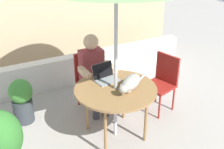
# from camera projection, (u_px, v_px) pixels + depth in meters

# --- Properties ---
(ground_plane) EXTENTS (14.00, 14.00, 0.00)m
(ground_plane) POSITION_uv_depth(u_px,v_px,m) (115.00, 134.00, 4.14)
(ground_plane) COLOR gray
(fence_back) EXTENTS (4.93, 0.08, 1.64)m
(fence_back) POSITION_uv_depth(u_px,v_px,m) (56.00, 28.00, 5.67)
(fence_back) COLOR tan
(fence_back) RESTS_ON ground
(planter_wall_low) EXTENTS (4.44, 0.20, 0.53)m
(planter_wall_low) POSITION_uv_depth(u_px,v_px,m) (72.00, 70.00, 5.33)
(planter_wall_low) COLOR beige
(planter_wall_low) RESTS_ON ground
(patio_table) EXTENTS (1.06, 1.06, 0.73)m
(patio_table) POSITION_uv_depth(u_px,v_px,m) (116.00, 92.00, 3.83)
(patio_table) COLOR olive
(patio_table) RESTS_ON ground
(chair_occupied) EXTENTS (0.40, 0.40, 0.87)m
(chair_occupied) POSITION_uv_depth(u_px,v_px,m) (90.00, 76.00, 4.58)
(chair_occupied) COLOR maroon
(chair_occupied) RESTS_ON ground
(chair_empty) EXTENTS (0.49, 0.49, 0.87)m
(chair_empty) POSITION_uv_depth(u_px,v_px,m) (163.00, 79.00, 4.50)
(chair_empty) COLOR maroon
(chair_empty) RESTS_ON ground
(person_seated) EXTENTS (0.48, 0.48, 1.21)m
(person_seated) POSITION_uv_depth(u_px,v_px,m) (93.00, 70.00, 4.37)
(person_seated) COLOR maroon
(person_seated) RESTS_ON ground
(laptop) EXTENTS (0.33, 0.29, 0.21)m
(laptop) POSITION_uv_depth(u_px,v_px,m) (105.00, 75.00, 3.99)
(laptop) COLOR gray
(laptop) RESTS_ON patio_table
(cat) EXTENTS (0.57, 0.40, 0.17)m
(cat) POSITION_uv_depth(u_px,v_px,m) (130.00, 83.00, 3.74)
(cat) COLOR gray
(cat) RESTS_ON patio_table
(potted_plant_by_chair) EXTENTS (0.33, 0.33, 0.68)m
(potted_plant_by_chair) POSITION_uv_depth(u_px,v_px,m) (22.00, 100.00, 4.26)
(potted_plant_by_chair) COLOR #33383D
(potted_plant_by_chair) RESTS_ON ground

